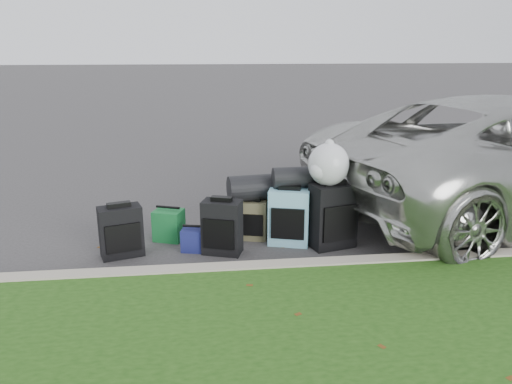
{
  "coord_description": "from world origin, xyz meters",
  "views": [
    {
      "loc": [
        -0.78,
        -5.58,
        2.26
      ],
      "look_at": [
        -0.1,
        0.2,
        0.55
      ],
      "focal_mm": 35.0,
      "sensor_mm": 36.0,
      "label": 1
    }
  ],
  "objects": [
    {
      "name": "suitcase_olive",
      "position": [
        -0.16,
        0.07,
        0.24
      ],
      "size": [
        0.39,
        0.3,
        0.48
      ],
      "primitive_type": "cube",
      "rotation": [
        0.0,
        0.0,
        -0.27
      ],
      "color": "#45412B",
      "rests_on": "ground"
    },
    {
      "name": "tote_green",
      "position": [
        -1.16,
        0.15,
        0.19
      ],
      "size": [
        0.4,
        0.36,
        0.37
      ],
      "primitive_type": "cube",
      "rotation": [
        0.0,
        0.0,
        -0.36
      ],
      "color": "#176B30",
      "rests_on": "ground"
    },
    {
      "name": "suitcase_teal",
      "position": [
        0.25,
        -0.14,
        0.33
      ],
      "size": [
        0.53,
        0.4,
        0.67
      ],
      "primitive_type": "cube",
      "rotation": [
        0.0,
        0.0,
        -0.29
      ],
      "color": "#5B90A8",
      "rests_on": "ground"
    },
    {
      "name": "duffel_right",
      "position": [
        0.28,
        -0.06,
        0.79
      ],
      "size": [
        0.44,
        0.26,
        0.24
      ],
      "primitive_type": "cylinder",
      "rotation": [
        0.0,
        1.57,
        0.03
      ],
      "color": "black",
      "rests_on": "suitcase_teal"
    },
    {
      "name": "duffel_left",
      "position": [
        -0.16,
        0.11,
        0.63
      ],
      "size": [
        0.61,
        0.39,
        0.31
      ],
      "primitive_type": "cylinder",
      "rotation": [
        0.0,
        1.57,
        0.14
      ],
      "color": "black",
      "rests_on": "suitcase_olive"
    },
    {
      "name": "suitcase_large_black_left",
      "position": [
        -0.54,
        -0.33,
        0.31
      ],
      "size": [
        0.49,
        0.38,
        0.61
      ],
      "primitive_type": "cube",
      "rotation": [
        0.0,
        0.0,
        -0.33
      ],
      "color": "black",
      "rests_on": "ground"
    },
    {
      "name": "trash_bag",
      "position": [
        0.66,
        -0.27,
        0.98
      ],
      "size": [
        0.46,
        0.46,
        0.46
      ],
      "primitive_type": "sphere",
      "color": "silver",
      "rests_on": "suitcase_large_black_right"
    },
    {
      "name": "curb",
      "position": [
        0.0,
        -1.0,
        0.07
      ],
      "size": [
        120.0,
        0.18,
        0.15
      ],
      "primitive_type": "cube",
      "color": "#9E937F",
      "rests_on": "ground"
    },
    {
      "name": "suitcase_large_black_right",
      "position": [
        0.73,
        -0.28,
        0.38
      ],
      "size": [
        0.56,
        0.42,
        0.75
      ],
      "primitive_type": "cube",
      "rotation": [
        0.0,
        0.0,
        0.26
      ],
      "color": "black",
      "rests_on": "ground"
    },
    {
      "name": "suitcase_small_black",
      "position": [
        -1.66,
        -0.27,
        0.29
      ],
      "size": [
        0.51,
        0.38,
        0.57
      ],
      "primitive_type": "cube",
      "rotation": [
        0.0,
        0.0,
        0.3
      ],
      "color": "black",
      "rests_on": "ground"
    },
    {
      "name": "tote_navy",
      "position": [
        -0.88,
        -0.23,
        0.13
      ],
      "size": [
        0.28,
        0.24,
        0.26
      ],
      "primitive_type": "cube",
      "rotation": [
        0.0,
        0.0,
        -0.23
      ],
      "color": "navy",
      "rests_on": "ground"
    },
    {
      "name": "ground",
      "position": [
        0.0,
        0.0,
        0.0
      ],
      "size": [
        120.0,
        120.0,
        0.0
      ],
      "primitive_type": "plane",
      "color": "#383535",
      "rests_on": "ground"
    }
  ]
}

